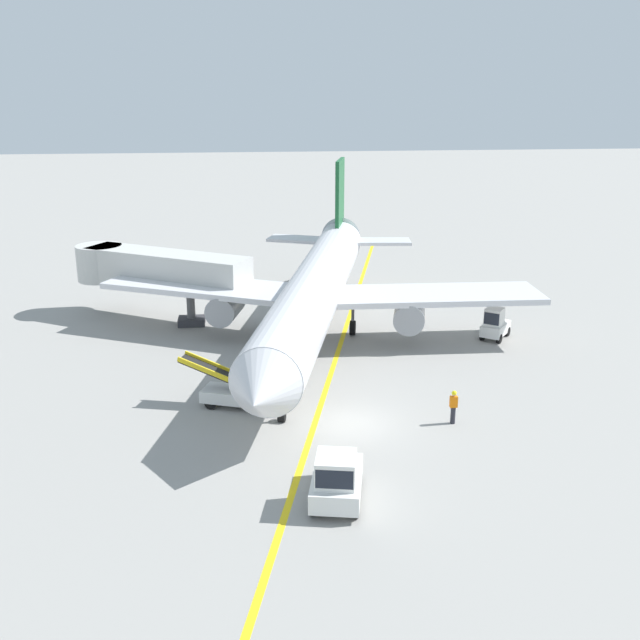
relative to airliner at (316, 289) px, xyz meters
name	(u,v)px	position (x,y,z in m)	size (l,w,h in m)	color
ground_plane	(351,424)	(0.43, -12.31, -3.42)	(300.00, 300.00, 0.00)	gray
taxi_line_yellow	(327,384)	(-0.13, -7.31, -3.41)	(0.30, 80.00, 0.01)	yellow
airliner	(316,289)	(0.00, 0.00, 0.00)	(27.92, 34.95, 10.10)	silver
jet_bridge	(150,269)	(-10.80, 5.78, 0.12)	(12.33, 8.67, 4.85)	beige
pushback_tug	(337,479)	(-1.15, -19.15, -2.42)	(2.58, 3.91, 2.20)	silver
baggage_tug_near_wing	(495,325)	(11.43, -0.84, -2.49)	(2.48, 2.70, 2.10)	silver
belt_loader_forward_hold	(237,392)	(-4.99, -9.67, -2.64)	(5.13, 2.88, 2.59)	silver
ground_crew_marshaller	(453,406)	(5.33, -12.76, -2.51)	(0.36, 0.24, 1.70)	#26262D
safety_cone_nose_left	(422,315)	(7.89, 3.99, -3.20)	(0.36, 0.36, 0.44)	orange
safety_cone_nose_right	(272,332)	(-2.73, 1.34, -3.20)	(0.36, 0.36, 0.44)	orange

